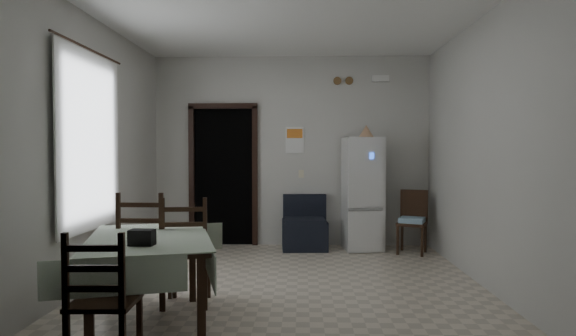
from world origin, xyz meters
The scene contains 25 objects.
ground centered at (0.00, 0.00, 0.00)m, with size 4.50×4.50×0.00m, color beige.
ceiling centered at (0.00, 0.00, 2.90)m, with size 4.20×4.50×0.02m, color white, non-canonical shape.
wall_back centered at (0.00, 2.25, 1.45)m, with size 4.20×0.02×2.90m, color beige, non-canonical shape.
wall_front centered at (0.00, -2.25, 1.45)m, with size 4.20×0.02×2.90m, color beige, non-canonical shape.
wall_left centered at (-2.10, 0.00, 1.45)m, with size 0.02×4.50×2.90m, color beige, non-canonical shape.
wall_right centered at (2.10, 0.00, 1.45)m, with size 0.02×4.50×2.90m, color beige, non-canonical shape.
doorway centered at (-1.05, 2.45, 1.06)m, with size 1.06×0.52×2.22m.
window_recess centered at (-2.15, -0.20, 1.55)m, with size 0.10×1.20×1.60m, color silver.
curtain centered at (-2.04, -0.20, 1.55)m, with size 0.02×1.45×1.85m, color white.
curtain_rod centered at (-2.03, -0.20, 2.50)m, with size 0.02×0.02×1.60m, color black.
calendar centered at (0.05, 2.24, 1.62)m, with size 0.28×0.02×0.40m, color white.
calendar_image centered at (0.05, 2.23, 1.72)m, with size 0.24×0.01×0.14m, color orange.
light_switch centered at (0.15, 2.24, 1.10)m, with size 0.08×0.02×0.12m, color beige.
vent_left centered at (0.70, 2.23, 2.52)m, with size 0.12×0.12×0.03m, color brown.
vent_right centered at (0.88, 2.23, 2.52)m, with size 0.12×0.12×0.03m, color brown.
emergency_light centered at (1.35, 2.21, 2.55)m, with size 0.25×0.07×0.09m, color white.
fridge centered at (1.06, 1.93, 0.82)m, with size 0.54×0.54×1.65m, color silver, non-canonical shape.
tan_cone centered at (1.11, 1.97, 1.74)m, with size 0.23×0.23×0.18m, color tan.
navy_seat centered at (0.20, 1.93, 0.40)m, with size 0.65×0.63×0.79m, color black, non-canonical shape.
corner_chair centered at (1.72, 1.66, 0.45)m, with size 0.39×0.39×0.89m, color black, non-canonical shape.
dining_table centered at (-1.08, -1.29, 0.37)m, with size 0.95×1.44×0.75m, color #A1B198, non-canonical shape.
black_bag centered at (-1.02, -1.64, 0.81)m, with size 0.18×0.11×0.12m, color black.
dining_chair_far_left centered at (-1.29, -0.68, 0.54)m, with size 0.46×0.46×1.07m, color black, non-canonical shape.
dining_chair_far_right centered at (-0.92, -0.68, 0.51)m, with size 0.44×0.44×1.03m, color black, non-canonical shape.
dining_chair_near_head centered at (-1.12, -2.07, 0.47)m, with size 0.41×0.41×0.95m, color black, non-canonical shape.
Camera 1 is at (0.17, -5.15, 1.45)m, focal length 30.00 mm.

